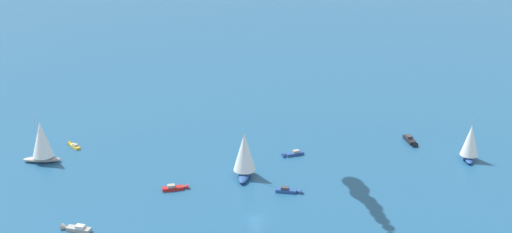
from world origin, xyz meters
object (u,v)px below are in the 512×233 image
Objects in this scene: motorboat_outer_ring_c at (74,146)px; motorboat_inshore at (176,188)px; sailboat_far_stbd at (470,142)px; sailboat_outer_ring_a at (42,141)px; sailboat_mid_cluster at (244,154)px; motorboat_offshore at (292,154)px; motorboat_near_centre at (75,228)px; motorboat_ahead at (411,141)px; motorboat_trailing at (290,191)px.

motorboat_inshore is at bearing -171.85° from motorboat_outer_ring_c.
sailboat_outer_ring_a is (75.09, 84.68, 0.78)m from sailboat_far_stbd.
sailboat_mid_cluster reaches higher than motorboat_inshore.
sailboat_far_stbd reaches higher than motorboat_offshore.
sailboat_mid_cluster is at bearing -95.68° from motorboat_near_centre.
motorboat_offshore is 35.18m from motorboat_ahead.
sailboat_outer_ring_a is (41.47, 51.65, 5.41)m from motorboat_offshore.
motorboat_outer_ring_c is (3.59, -10.72, -5.48)m from sailboat_outer_ring_a.
sailboat_mid_cluster reaches higher than motorboat_offshore.
motorboat_offshore is 0.87× the size of motorboat_ahead.
motorboat_inshore is 69.56m from motorboat_ahead.
sailboat_mid_cluster is at bearing 72.47° from motorboat_ahead.
motorboat_near_centre is at bearing 68.82° from sailboat_far_stbd.
sailboat_far_stbd is 0.84× the size of sailboat_mid_cluster.
motorboat_trailing is 0.82× the size of motorboat_ahead.
motorboat_outer_ring_c is (60.07, 25.17, -0.08)m from motorboat_trailing.
motorboat_near_centre is 39.89m from sailboat_outer_ring_a.
sailboat_mid_cluster is at bearing 92.73° from motorboat_offshore.
motorboat_ahead is at bearing 6.15° from sailboat_far_stbd.
sailboat_outer_ring_a reaches higher than motorboat_ahead.
motorboat_ahead is at bearing -91.60° from motorboat_trailing.
motorboat_inshore is at bearing 44.56° from motorboat_trailing.
sailboat_mid_cluster is (-0.85, 17.84, 5.57)m from motorboat_offshore.
sailboat_mid_cluster reaches higher than motorboat_outer_ring_c.
sailboat_outer_ring_a is (37.81, -11.53, 5.36)m from motorboat_near_centre.
sailboat_outer_ring_a reaches higher than motorboat_inshore.
motorboat_near_centre is at bearing 151.74° from motorboat_outer_ring_c.
sailboat_mid_cluster reaches higher than motorboat_trailing.
sailboat_outer_ring_a is (36.79, 16.50, 5.39)m from motorboat_inshore.
sailboat_outer_ring_a reaches higher than motorboat_outer_ring_c.
motorboat_ahead is at bearing -124.91° from sailboat_outer_ring_a.
motorboat_ahead is (17.30, 1.86, -4.53)m from sailboat_far_stbd.
sailboat_far_stbd is at bearing -131.57° from sailboat_outer_ring_a.
motorboat_offshore is 66.46m from sailboat_outer_ring_a.
motorboat_outer_ring_c is at bearing 22.74° from motorboat_trailing.
motorboat_near_centre is 1.13× the size of motorboat_trailing.
motorboat_offshore is (33.62, 33.03, -4.63)m from sailboat_far_stbd.
motorboat_near_centre is 50.97m from motorboat_trailing.
motorboat_offshore is (-3.66, -63.19, -0.05)m from motorboat_near_centre.
motorboat_trailing reaches higher than motorboat_offshore.
motorboat_outer_ring_c is at bearing 42.26° from motorboat_offshore.
motorboat_ahead reaches higher than motorboat_near_centre.
sailboat_outer_ring_a is 12.56m from motorboat_outer_ring_c.
motorboat_trailing is at bearing 88.40° from motorboat_ahead.
motorboat_trailing is at bearing -157.26° from motorboat_outer_ring_c.
motorboat_inshore is 0.48× the size of sailboat_mid_cluster.
sailboat_mid_cluster is at bearing -153.30° from motorboat_outer_ring_c.
motorboat_ahead is 94.69m from motorboat_outer_ring_c.
motorboat_ahead is 101.13m from sailboat_outer_ring_a.
motorboat_offshore is 1.18× the size of motorboat_outer_ring_c.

